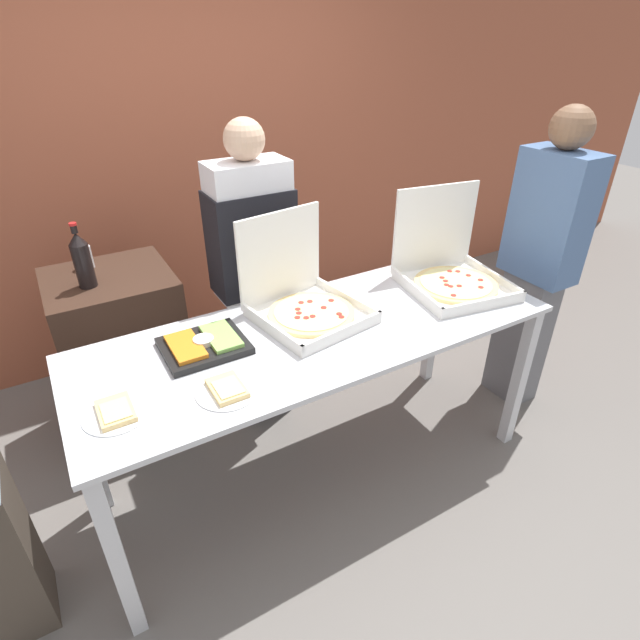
# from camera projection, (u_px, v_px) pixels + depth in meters

# --- Properties ---
(ground_plane) EXTENTS (16.00, 16.00, 0.00)m
(ground_plane) POSITION_uv_depth(u_px,v_px,m) (320.00, 468.00, 2.74)
(ground_plane) COLOR slate
(brick_wall_behind) EXTENTS (10.00, 0.06, 2.80)m
(brick_wall_behind) POSITION_uv_depth(u_px,v_px,m) (190.00, 148.00, 3.28)
(brick_wall_behind) COLOR #9E5138
(brick_wall_behind) RESTS_ON ground_plane
(buffet_table) EXTENTS (2.21, 0.80, 0.90)m
(buffet_table) POSITION_uv_depth(u_px,v_px,m) (320.00, 350.00, 2.34)
(buffet_table) COLOR silver
(buffet_table) RESTS_ON ground_plane
(pizza_box_near_left) EXTENTS (0.56, 0.58, 0.49)m
(pizza_box_near_left) POSITION_uv_depth(u_px,v_px,m) (450.00, 270.00, 2.63)
(pizza_box_near_left) COLOR white
(pizza_box_near_left) RESTS_ON buffet_table
(pizza_box_near_right) EXTENTS (0.53, 0.55, 0.46)m
(pizza_box_near_right) POSITION_uv_depth(u_px,v_px,m) (303.00, 299.00, 2.36)
(pizza_box_near_right) COLOR white
(pizza_box_near_right) RESTS_ON buffet_table
(paper_plate_front_center) EXTENTS (0.24, 0.24, 0.03)m
(paper_plate_front_center) POSITION_uv_depth(u_px,v_px,m) (227.00, 389.00, 1.89)
(paper_plate_front_center) COLOR white
(paper_plate_front_center) RESTS_ON buffet_table
(paper_plate_front_left) EXTENTS (0.24, 0.24, 0.03)m
(paper_plate_front_left) POSITION_uv_depth(u_px,v_px,m) (116.00, 412.00, 1.78)
(paper_plate_front_left) COLOR white
(paper_plate_front_left) RESTS_ON buffet_table
(veggie_tray) EXTENTS (0.35, 0.29, 0.05)m
(veggie_tray) POSITION_uv_depth(u_px,v_px,m) (204.00, 344.00, 2.13)
(veggie_tray) COLOR black
(veggie_tray) RESTS_ON buffet_table
(sideboard_podium) EXTENTS (0.64, 0.60, 0.96)m
(sideboard_podium) POSITION_uv_depth(u_px,v_px,m) (125.00, 351.00, 2.87)
(sideboard_podium) COLOR #382319
(sideboard_podium) RESTS_ON ground_plane
(soda_bottle) EXTENTS (0.09, 0.09, 0.33)m
(soda_bottle) POSITION_uv_depth(u_px,v_px,m) (82.00, 260.00, 2.45)
(soda_bottle) COLOR black
(soda_bottle) RESTS_ON sideboard_podium
(soda_can_silver) EXTENTS (0.07, 0.07, 0.12)m
(soda_can_silver) POSITION_uv_depth(u_px,v_px,m) (86.00, 257.00, 2.68)
(soda_can_silver) COLOR silver
(soda_can_silver) RESTS_ON sideboard_podium
(person_server_vest) EXTENTS (0.42, 0.24, 1.74)m
(person_server_vest) POSITION_uv_depth(u_px,v_px,m) (254.00, 268.00, 2.66)
(person_server_vest) COLOR black
(person_server_vest) RESTS_ON ground_plane
(person_guest_cap) EXTENTS (0.22, 0.40, 1.77)m
(person_guest_cap) POSITION_uv_depth(u_px,v_px,m) (539.00, 262.00, 2.85)
(person_guest_cap) COLOR slate
(person_guest_cap) RESTS_ON ground_plane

